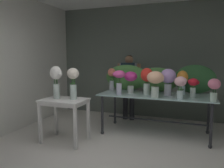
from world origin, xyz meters
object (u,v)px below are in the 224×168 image
(vase_peach_anemones, at_px, (155,81))
(vase_sunset_ranunculus, at_px, (182,81))
(vase_coral_roses, at_px, (112,77))
(vase_rosy_tulips, at_px, (214,88))
(vase_lilac_lilies, at_px, (168,79))
(vase_fuchsia_peonies, at_px, (119,78))
(vase_white_roses_tall, at_px, (56,78))
(vase_blush_snapdragons, at_px, (180,85))
(side_table_white, at_px, (64,105))
(vase_crimson_carnations, at_px, (193,86))
(vase_magenta_stock, at_px, (131,79))
(vase_scarlet_freesia, at_px, (147,78))
(florist, at_px, (129,81))
(vase_cream_lisianthus_tall, at_px, (73,80))
(display_table_glass, at_px, (156,100))

(vase_peach_anemones, height_order, vase_sunset_ranunculus, vase_peach_anemones)
(vase_coral_roses, bearing_deg, vase_rosy_tulips, -16.34)
(vase_rosy_tulips, relative_size, vase_lilac_lilies, 0.75)
(vase_sunset_ranunculus, relative_size, vase_fuchsia_peonies, 0.99)
(vase_fuchsia_peonies, relative_size, vase_white_roses_tall, 0.80)
(vase_blush_snapdragons, bearing_deg, side_table_white, -162.51)
(vase_crimson_carnations, height_order, vase_magenta_stock, vase_magenta_stock)
(vase_magenta_stock, xyz_separation_m, vase_scarlet_freesia, (0.35, -0.10, 0.03))
(vase_rosy_tulips, relative_size, vase_fuchsia_peonies, 0.81)
(vase_coral_roses, relative_size, vase_white_roses_tall, 0.82)
(side_table_white, distance_m, vase_coral_roses, 1.33)
(florist, bearing_deg, side_table_white, -111.22)
(vase_lilac_lilies, relative_size, vase_cream_lisianthus_tall, 0.91)
(vase_peach_anemones, relative_size, vase_blush_snapdragons, 1.21)
(vase_scarlet_freesia, bearing_deg, vase_cream_lisianthus_tall, -146.37)
(vase_scarlet_freesia, relative_size, vase_white_roses_tall, 0.88)
(vase_white_roses_tall, bearing_deg, vase_coral_roses, 61.12)
(side_table_white, xyz_separation_m, vase_white_roses_tall, (-0.16, 0.00, 0.48))
(vase_rosy_tulips, xyz_separation_m, vase_fuchsia_peonies, (-1.70, 0.14, 0.08))
(side_table_white, relative_size, florist, 0.50)
(vase_peach_anemones, bearing_deg, vase_white_roses_tall, -160.93)
(florist, distance_m, vase_blush_snapdragons, 1.73)
(vase_peach_anemones, xyz_separation_m, vase_scarlet_freesia, (-0.21, 0.25, 0.01))
(vase_magenta_stock, relative_size, vase_cream_lisianthus_tall, 0.78)
(vase_blush_snapdragons, relative_size, vase_fuchsia_peonies, 0.84)
(vase_magenta_stock, height_order, vase_blush_snapdragons, vase_magenta_stock)
(vase_sunset_ranunculus, height_order, vase_magenta_stock, vase_sunset_ranunculus)
(vase_crimson_carnations, bearing_deg, vase_scarlet_freesia, 178.71)
(vase_fuchsia_peonies, bearing_deg, vase_white_roses_tall, -143.51)
(vase_fuchsia_peonies, bearing_deg, vase_blush_snapdragons, -4.54)
(vase_blush_snapdragons, bearing_deg, florist, 137.17)
(vase_peach_anemones, distance_m, vase_magenta_stock, 0.65)
(vase_blush_snapdragons, bearing_deg, vase_lilac_lilies, 131.16)
(vase_magenta_stock, bearing_deg, vase_white_roses_tall, -140.71)
(vase_coral_roses, bearing_deg, vase_blush_snapdragons, -20.23)
(vase_coral_roses, relative_size, vase_sunset_ranunculus, 1.04)
(florist, bearing_deg, vase_coral_roses, -108.58)
(florist, xyz_separation_m, vase_coral_roses, (-0.21, -0.63, 0.13))
(vase_magenta_stock, height_order, vase_fuchsia_peonies, vase_fuchsia_peonies)
(display_table_glass, height_order, vase_scarlet_freesia, vase_scarlet_freesia)
(vase_sunset_ranunculus, height_order, vase_blush_snapdragons, vase_sunset_ranunculus)
(florist, distance_m, vase_lilac_lilies, 1.37)
(display_table_glass, relative_size, vase_blush_snapdragons, 5.49)
(side_table_white, relative_size, vase_scarlet_freesia, 1.51)
(vase_coral_roses, relative_size, vase_cream_lisianthus_tall, 0.86)
(vase_scarlet_freesia, bearing_deg, vase_peach_anemones, -50.62)
(display_table_glass, distance_m, vase_peach_anemones, 0.58)
(vase_peach_anemones, relative_size, vase_cream_lisianthus_tall, 0.86)
(vase_crimson_carnations, xyz_separation_m, vase_lilac_lilies, (-0.45, 0.08, 0.10))
(vase_crimson_carnations, xyz_separation_m, vase_peach_anemones, (-0.64, -0.23, 0.09))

